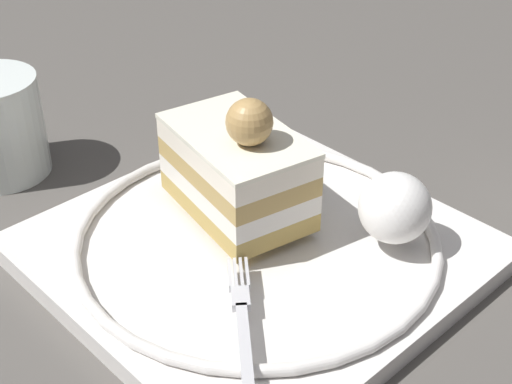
{
  "coord_description": "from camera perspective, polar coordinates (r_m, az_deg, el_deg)",
  "views": [
    {
      "loc": [
        0.29,
        0.2,
        0.3
      ],
      "look_at": [
        -0.01,
        -0.01,
        0.05
      ],
      "focal_mm": 52.42,
      "sensor_mm": 36.0,
      "label": 1
    }
  ],
  "objects": [
    {
      "name": "ground_plane",
      "position": [
        0.46,
        -0.46,
        -6.4
      ],
      "size": [
        2.4,
        2.4,
        0.0
      ],
      "primitive_type": "plane",
      "color": "#524E49"
    },
    {
      "name": "dessert_plate",
      "position": [
        0.47,
        -0.0,
        -4.19
      ],
      "size": [
        0.29,
        0.29,
        0.02
      ],
      "color": "white",
      "rests_on": "ground_plane"
    },
    {
      "name": "fork",
      "position": [
        0.4,
        -1.04,
        -9.69
      ],
      "size": [
        0.09,
        0.07,
        0.0
      ],
      "color": "silver",
      "rests_on": "dessert_plate"
    },
    {
      "name": "whipped_cream_dollop",
      "position": [
        0.45,
        10.55,
        -1.19
      ],
      "size": [
        0.04,
        0.04,
        0.04
      ],
      "primitive_type": "ellipsoid",
      "color": "white",
      "rests_on": "dessert_plate"
    },
    {
      "name": "cake_slice",
      "position": [
        0.47,
        -1.4,
        1.82
      ],
      "size": [
        0.1,
        0.11,
        0.08
      ],
      "color": "tan",
      "rests_on": "dessert_plate"
    }
  ]
}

